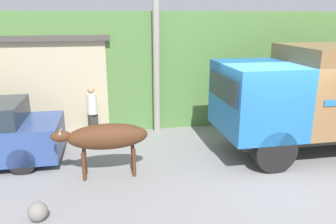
{
  "coord_description": "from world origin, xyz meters",
  "views": [
    {
      "loc": [
        -3.92,
        -6.63,
        3.63
      ],
      "look_at": [
        -2.5,
        0.81,
        1.42
      ],
      "focal_mm": 35.0,
      "sensor_mm": 36.0,
      "label": 1
    }
  ],
  "objects_px": {
    "pedestrian_on_hill": "(92,109)",
    "utility_pole": "(156,26)",
    "roadside_rock": "(38,212)",
    "brown_cow": "(106,137)",
    "cargo_truck": "(334,93)"
  },
  "relations": [
    {
      "from": "pedestrian_on_hill",
      "to": "utility_pole",
      "type": "height_order",
      "value": "utility_pole"
    },
    {
      "from": "pedestrian_on_hill",
      "to": "roadside_rock",
      "type": "xyz_separation_m",
      "value": [
        -0.89,
        -4.35,
        -0.7
      ]
    },
    {
      "from": "cargo_truck",
      "to": "utility_pole",
      "type": "bearing_deg",
      "value": 154.06
    },
    {
      "from": "cargo_truck",
      "to": "utility_pole",
      "type": "height_order",
      "value": "utility_pole"
    },
    {
      "from": "utility_pole",
      "to": "roadside_rock",
      "type": "xyz_separation_m",
      "value": [
        -2.93,
        -4.48,
        -3.18
      ]
    },
    {
      "from": "cargo_truck",
      "to": "utility_pole",
      "type": "distance_m",
      "value": 5.39
    },
    {
      "from": "cargo_truck",
      "to": "utility_pole",
      "type": "relative_size",
      "value": 0.95
    },
    {
      "from": "brown_cow",
      "to": "roadside_rock",
      "type": "xyz_separation_m",
      "value": [
        -1.29,
        -1.59,
        -0.78
      ]
    },
    {
      "from": "brown_cow",
      "to": "pedestrian_on_hill",
      "type": "height_order",
      "value": "pedestrian_on_hill"
    },
    {
      "from": "cargo_truck",
      "to": "roadside_rock",
      "type": "relative_size",
      "value": 16.89
    },
    {
      "from": "brown_cow",
      "to": "pedestrian_on_hill",
      "type": "xyz_separation_m",
      "value": [
        -0.39,
        2.76,
        -0.08
      ]
    },
    {
      "from": "utility_pole",
      "to": "roadside_rock",
      "type": "distance_m",
      "value": 6.23
    },
    {
      "from": "pedestrian_on_hill",
      "to": "utility_pole",
      "type": "xyz_separation_m",
      "value": [
        2.04,
        0.13,
        2.48
      ]
    },
    {
      "from": "utility_pole",
      "to": "roadside_rock",
      "type": "height_order",
      "value": "utility_pole"
    },
    {
      "from": "brown_cow",
      "to": "utility_pole",
      "type": "distance_m",
      "value": 4.1
    }
  ]
}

